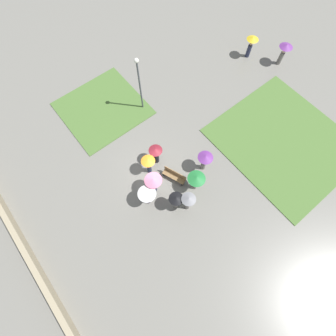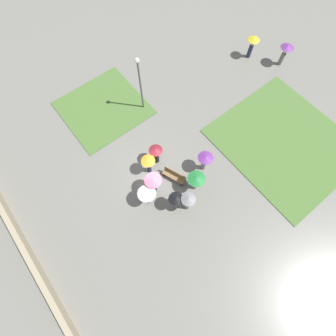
{
  "view_description": "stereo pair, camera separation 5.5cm",
  "coord_description": "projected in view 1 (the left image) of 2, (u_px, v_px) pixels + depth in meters",
  "views": [
    {
      "loc": [
        6.45,
        -3.79,
        17.06
      ],
      "look_at": [
        0.93,
        0.63,
        1.15
      ],
      "focal_mm": 28.0,
      "sensor_mm": 36.0,
      "label": 1
    },
    {
      "loc": [
        6.48,
        -3.75,
        17.06
      ],
      "look_at": [
        0.93,
        0.63,
        1.15
      ],
      "focal_mm": 28.0,
      "sensor_mm": 36.0,
      "label": 2
    }
  ],
  "objects": [
    {
      "name": "crowd_person_maroon",
      "position": [
        156.0,
        154.0,
        17.91
      ],
      "size": [
        0.94,
        0.94,
        1.76
      ],
      "rotation": [
        0.0,
        0.0,
        4.72
      ],
      "color": "black",
      "rests_on": "ground_plane"
    },
    {
      "name": "lone_walker_near_lawn",
      "position": [
        284.0,
        50.0,
        21.45
      ],
      "size": [
        1.08,
        1.08,
        1.96
      ],
      "rotation": [
        0.0,
        0.0,
        1.78
      ],
      "color": "slate",
      "rests_on": "ground_plane"
    },
    {
      "name": "crowd_person_purple",
      "position": [
        205.0,
        160.0,
        17.49
      ],
      "size": [
        1.04,
        1.04,
        1.83
      ],
      "rotation": [
        0.0,
        0.0,
        2.47
      ],
      "color": "slate",
      "rests_on": "ground_plane"
    },
    {
      "name": "park_bench",
      "position": [
        174.0,
        175.0,
        17.93
      ],
      "size": [
        1.71,
        0.99,
        0.9
      ],
      "rotation": [
        0.0,
        0.0,
        0.37
      ],
      "color": "brown",
      "rests_on": "ground_plane"
    },
    {
      "name": "ground_plane",
      "position": [
        153.0,
        170.0,
        18.6
      ],
      "size": [
        90.0,
        90.0,
        0.0
      ],
      "primitive_type": "plane",
      "color": "slate"
    },
    {
      "name": "crowd_person_pink",
      "position": [
        154.0,
        182.0,
        16.73
      ],
      "size": [
        1.14,
        1.14,
        1.93
      ],
      "rotation": [
        0.0,
        0.0,
        2.73
      ],
      "color": "#282D47",
      "rests_on": "ground_plane"
    },
    {
      "name": "crowd_person_black",
      "position": [
        176.0,
        200.0,
        16.43
      ],
      "size": [
        0.93,
        0.93,
        1.79
      ],
      "rotation": [
        0.0,
        0.0,
        4.93
      ],
      "color": "slate",
      "rests_on": "ground_plane"
    },
    {
      "name": "crowd_person_grey",
      "position": [
        188.0,
        201.0,
        16.31
      ],
      "size": [
        0.92,
        0.92,
        1.95
      ],
      "rotation": [
        0.0,
        0.0,
        4.04
      ],
      "color": "slate",
      "rests_on": "ground_plane"
    },
    {
      "name": "lone_walker_far_path",
      "position": [
        251.0,
        43.0,
        21.83
      ],
      "size": [
        0.98,
        0.98,
        1.97
      ],
      "rotation": [
        0.0,
        0.0,
        1.46
      ],
      "color": "#282D47",
      "rests_on": "ground_plane"
    },
    {
      "name": "lamp_post",
      "position": [
        139.0,
        79.0,
        17.98
      ],
      "size": [
        0.32,
        0.32,
        4.92
      ],
      "color": "#474C51",
      "rests_on": "ground_plane"
    },
    {
      "name": "crowd_person_orange",
      "position": [
        148.0,
        163.0,
        17.42
      ],
      "size": [
        0.94,
        0.94,
        1.81
      ],
      "rotation": [
        0.0,
        0.0,
        0.2
      ],
      "color": "#282D47",
      "rests_on": "ground_plane"
    },
    {
      "name": "crowd_person_green",
      "position": [
        196.0,
        179.0,
        16.78
      ],
      "size": [
        1.17,
        1.17,
        1.83
      ],
      "rotation": [
        0.0,
        0.0,
        5.77
      ],
      "color": "slate",
      "rests_on": "ground_plane"
    },
    {
      "name": "lawn_patch_far",
      "position": [
        284.0,
        141.0,
        19.53
      ],
      "size": [
        9.32,
        8.59,
        0.06
      ],
      "color": "#4C7033",
      "rests_on": "ground_plane"
    },
    {
      "name": "crowd_person_white",
      "position": [
        147.0,
        195.0,
        16.52
      ],
      "size": [
        1.18,
        1.18,
        1.74
      ],
      "rotation": [
        0.0,
        0.0,
        1.31
      ],
      "color": "#2D2333",
      "rests_on": "ground_plane"
    },
    {
      "name": "parapet_wall",
      "position": [
        29.0,
        256.0,
        15.82
      ],
      "size": [
        45.0,
        0.35,
        0.86
      ],
      "color": "tan",
      "rests_on": "ground_plane"
    },
    {
      "name": "lawn_patch_near",
      "position": [
        103.0,
        108.0,
        20.75
      ],
      "size": [
        6.02,
        6.14,
        0.06
      ],
      "color": "#4C7033",
      "rests_on": "ground_plane"
    }
  ]
}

